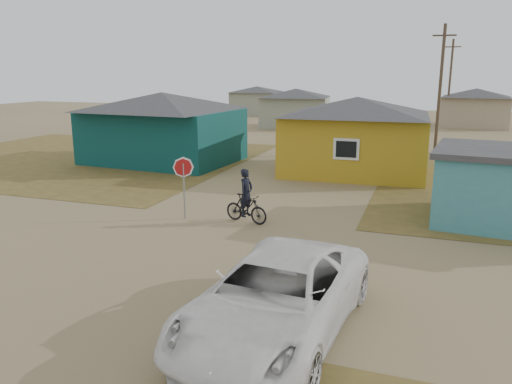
# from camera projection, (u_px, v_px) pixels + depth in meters

# --- Properties ---
(ground) EXTENTS (120.00, 120.00, 0.00)m
(ground) POSITION_uv_depth(u_px,v_px,m) (193.00, 258.00, 14.18)
(ground) COLOR #8B7750
(grass_nw) EXTENTS (20.00, 18.00, 0.00)m
(grass_nw) POSITION_uv_depth(u_px,v_px,m) (81.00, 158.00, 30.58)
(grass_nw) COLOR brown
(grass_nw) RESTS_ON ground
(house_teal) EXTENTS (8.93, 7.08, 4.00)m
(house_teal) POSITION_uv_depth(u_px,v_px,m) (163.00, 126.00, 28.80)
(house_teal) COLOR #0A3736
(house_teal) RESTS_ON ground
(house_yellow) EXTENTS (7.72, 6.76, 3.90)m
(house_yellow) POSITION_uv_depth(u_px,v_px,m) (356.00, 134.00, 25.76)
(house_yellow) COLOR #B68F1C
(house_yellow) RESTS_ON ground
(house_pale_west) EXTENTS (7.04, 6.15, 3.60)m
(house_pale_west) POSITION_uv_depth(u_px,v_px,m) (295.00, 107.00, 46.86)
(house_pale_west) COLOR gray
(house_pale_west) RESTS_ON ground
(house_beige_east) EXTENTS (6.95, 6.05, 3.60)m
(house_beige_east) POSITION_uv_depth(u_px,v_px,m) (475.00, 107.00, 47.26)
(house_beige_east) COLOR tan
(house_beige_east) RESTS_ON ground
(house_pale_north) EXTENTS (6.28, 5.81, 3.40)m
(house_pale_north) POSITION_uv_depth(u_px,v_px,m) (257.00, 100.00, 60.46)
(house_pale_north) COLOR gray
(house_pale_north) RESTS_ON ground
(utility_pole_near) EXTENTS (1.40, 0.20, 8.00)m
(utility_pole_near) POSITION_uv_depth(u_px,v_px,m) (440.00, 88.00, 31.32)
(utility_pole_near) COLOR #4F3E2F
(utility_pole_near) RESTS_ON ground
(utility_pole_far) EXTENTS (1.40, 0.20, 8.00)m
(utility_pole_far) POSITION_uv_depth(u_px,v_px,m) (450.00, 83.00, 45.69)
(utility_pole_far) COLOR #4F3E2F
(utility_pole_far) RESTS_ON ground
(stop_sign) EXTENTS (0.73, 0.13, 2.25)m
(stop_sign) POSITION_uv_depth(u_px,v_px,m) (183.00, 173.00, 17.53)
(stop_sign) COLOR gray
(stop_sign) RESTS_ON ground
(cyclist) EXTENTS (1.75, 0.87, 1.91)m
(cyclist) POSITION_uv_depth(u_px,v_px,m) (246.00, 203.00, 17.31)
(cyclist) COLOR black
(cyclist) RESTS_ON ground
(vehicle) EXTENTS (3.14, 5.99, 1.61)m
(vehicle) POSITION_uv_depth(u_px,v_px,m) (276.00, 298.00, 9.84)
(vehicle) COLOR white
(vehicle) RESTS_ON ground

